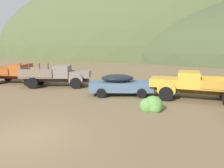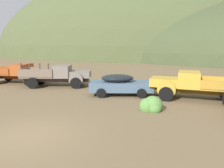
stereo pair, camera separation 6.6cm
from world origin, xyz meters
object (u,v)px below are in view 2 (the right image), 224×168
truck_oxide_orange (22,73)px  truck_primer_gray (62,75)px  car_chalk_blue (123,84)px  truck_faded_yellow (190,85)px

truck_oxide_orange → truck_primer_gray: size_ratio=0.99×
truck_oxide_orange → car_chalk_blue: 10.90m
truck_primer_gray → truck_faded_yellow: bearing=-25.4°
truck_primer_gray → car_chalk_blue: truck_primer_gray is taller
truck_oxide_orange → truck_faded_yellow: size_ratio=1.00×
truck_primer_gray → car_chalk_blue: bearing=-33.3°
truck_primer_gray → truck_faded_yellow: 10.89m
truck_oxide_orange → truck_faded_yellow: same height
truck_oxide_orange → truck_faded_yellow: (15.39, -1.47, 0.00)m
truck_oxide_orange → car_chalk_blue: size_ratio=1.22×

